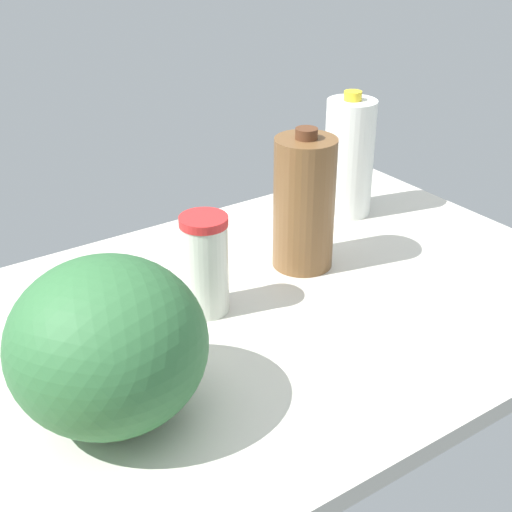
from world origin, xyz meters
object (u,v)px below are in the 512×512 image
(milk_jug, at_px, (349,157))
(chocolate_milk_jug, at_px, (304,203))
(tumbler_cup, at_px, (205,264))
(watermelon, at_px, (108,345))

(milk_jug, bearing_deg, chocolate_milk_jug, 31.03)
(tumbler_cup, height_order, milk_jug, milk_jug)
(chocolate_milk_jug, bearing_deg, milk_jug, -148.97)
(tumbler_cup, height_order, chocolate_milk_jug, chocolate_milk_jug)
(tumbler_cup, bearing_deg, chocolate_milk_jug, -170.99)
(watermelon, distance_m, milk_jug, 0.75)
(chocolate_milk_jug, height_order, milk_jug, same)
(chocolate_milk_jug, distance_m, milk_jug, 0.26)
(tumbler_cup, distance_m, chocolate_milk_jug, 0.23)
(watermelon, relative_size, milk_jug, 0.98)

